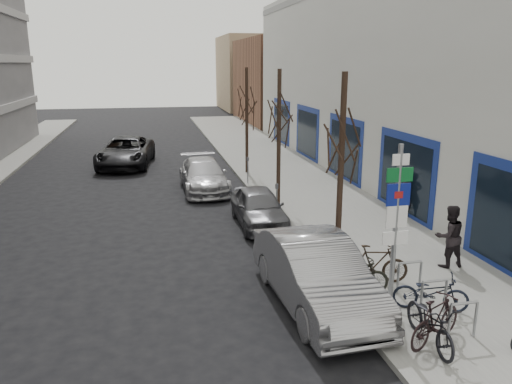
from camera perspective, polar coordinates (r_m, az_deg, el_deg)
name	(u,v)px	position (r m, az deg, el deg)	size (l,w,h in m)	color
ground	(278,353)	(10.64, 2.50, -17.90)	(120.00, 120.00, 0.00)	black
sidewalk_east	(323,204)	(20.66, 7.64, -1.42)	(5.00, 70.00, 0.15)	slate
commercial_building	(505,76)	(31.34, 26.54, 11.74)	(20.00, 32.00, 10.00)	#B7B7B2
brick_building_far	(304,81)	(51.06, 5.49, 12.53)	(12.00, 14.00, 8.00)	brown
tan_building_far	(273,73)	(65.62, 1.90, 13.45)	(13.00, 12.00, 9.00)	#937A5B
highway_sign_pole	(395,230)	(10.38, 15.63, -4.24)	(0.55, 0.10, 4.20)	gray
bike_rack	(434,293)	(12.20, 19.65, -10.80)	(0.66, 2.26, 0.83)	gray
tree_near	(343,127)	(13.23, 9.87, 7.37)	(1.80, 1.80, 5.50)	black
tree_mid	(279,106)	(19.38, 2.67, 9.77)	(1.80, 1.80, 5.50)	black
tree_far	(247,96)	(25.70, -1.08, 10.94)	(1.80, 1.80, 5.50)	black
meter_front	(328,250)	(13.38, 8.28, -6.59)	(0.10, 0.08, 1.27)	gray
meter_mid	(277,197)	(18.38, 2.38, -0.59)	(0.10, 0.08, 1.27)	gray
meter_back	(248,168)	(23.60, -0.95, 2.81)	(0.10, 0.08, 1.27)	gray
bike_near_left	(431,319)	(10.92, 19.34, -13.49)	(0.56, 1.87, 1.14)	black
bike_near_right	(436,320)	(11.02, 19.86, -13.58)	(0.51, 1.71, 1.04)	black
bike_mid_curb	(431,289)	(12.33, 19.38, -10.46)	(0.51, 1.70, 1.04)	black
bike_mid_inner	(356,276)	(12.59, 11.41, -9.43)	(0.49, 1.65, 1.00)	black
bike_far_inner	(375,263)	(13.38, 13.42, -7.95)	(0.52, 1.74, 1.06)	black
parked_car_front	(316,273)	(12.14, 6.86, -9.22)	(1.77, 5.08, 1.67)	gray
parked_car_mid	(259,207)	(17.96, 0.32, -1.72)	(1.61, 4.00, 1.36)	#525258
parked_car_back	(204,175)	(23.04, -6.00, 1.92)	(1.99, 4.90, 1.42)	#A3A3A8
lane_car	(126,152)	(29.37, -14.65, 4.47)	(2.73, 5.92, 1.65)	black
pedestrian_near	(406,195)	(19.16, 16.73, -0.33)	(0.62, 0.40, 1.69)	black
pedestrian_far	(449,236)	(14.91, 21.22, -4.69)	(0.66, 0.45, 1.80)	black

